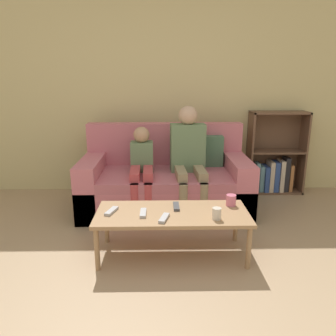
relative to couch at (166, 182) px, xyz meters
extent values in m
plane|color=tan|center=(-0.04, -1.93, -0.30)|extent=(22.00, 22.00, 0.00)
cube|color=beige|center=(-0.04, 0.68, 1.00)|extent=(12.00, 0.06, 2.60)
cube|color=#D1707F|center=(-0.01, -0.05, -0.13)|extent=(1.84, 0.95, 0.34)
cube|color=#C06775|center=(-0.01, -0.14, 0.09)|extent=(1.40, 0.77, 0.10)
cube|color=#D1707F|center=(-0.01, 0.33, 0.39)|extent=(1.84, 0.18, 0.49)
cube|color=#D1707F|center=(-0.82, -0.05, 0.00)|extent=(0.22, 0.95, 0.60)
cube|color=#D1707F|center=(0.80, -0.05, 0.00)|extent=(0.22, 0.95, 0.60)
cube|color=#4C7556|center=(0.49, 0.18, 0.32)|extent=(0.36, 0.12, 0.36)
cube|color=brown|center=(1.08, 0.50, 0.22)|extent=(0.02, 0.28, 1.05)
cube|color=brown|center=(1.77, 0.50, 0.22)|extent=(0.02, 0.28, 1.05)
cube|color=brown|center=(1.42, 0.63, 0.22)|extent=(0.71, 0.02, 1.05)
cube|color=brown|center=(1.42, 0.50, -0.29)|extent=(0.71, 0.28, 0.02)
cube|color=brown|center=(1.42, 0.50, 0.24)|extent=(0.66, 0.28, 0.02)
cube|color=brown|center=(1.42, 0.50, 0.74)|extent=(0.71, 0.28, 0.02)
cube|color=#2D7A4C|center=(1.13, 0.49, -0.11)|extent=(0.06, 0.20, 0.33)
cube|color=#6699A8|center=(1.19, 0.49, -0.09)|extent=(0.04, 0.16, 0.38)
cube|color=#6699A8|center=(1.24, 0.49, -0.11)|extent=(0.06, 0.17, 0.34)
cube|color=#33519E|center=(1.30, 0.50, -0.11)|extent=(0.06, 0.23, 0.33)
cube|color=beige|center=(1.37, 0.50, -0.08)|extent=(0.05, 0.22, 0.39)
cube|color=#33519E|center=(1.43, 0.49, -0.08)|extent=(0.06, 0.20, 0.39)
cube|color=beige|center=(1.50, 0.50, -0.07)|extent=(0.05, 0.23, 0.41)
cube|color=#232328|center=(1.56, 0.49, -0.05)|extent=(0.06, 0.17, 0.45)
cube|color=#B77542|center=(1.63, 0.49, -0.10)|extent=(0.04, 0.16, 0.35)
cylinder|color=#A87F56|center=(-0.55, -1.29, -0.12)|extent=(0.04, 0.04, 0.36)
cylinder|color=#A87F56|center=(0.63, -1.29, -0.12)|extent=(0.04, 0.04, 0.36)
cylinder|color=#A87F56|center=(-0.55, -0.83, -0.12)|extent=(0.04, 0.04, 0.36)
cylinder|color=#A87F56|center=(0.63, -0.83, -0.12)|extent=(0.04, 0.04, 0.36)
cube|color=#A87F56|center=(0.04, -1.06, 0.07)|extent=(1.26, 0.54, 0.03)
cylinder|color=#9E8966|center=(0.17, -0.51, -0.08)|extent=(0.09, 0.09, 0.44)
cylinder|color=#9E8966|center=(0.37, -0.50, -0.08)|extent=(0.09, 0.09, 0.44)
cube|color=#9E8966|center=(0.15, -0.27, 0.19)|extent=(0.12, 0.43, 0.09)
cube|color=#9E8966|center=(0.36, -0.26, 0.19)|extent=(0.12, 0.43, 0.09)
cube|color=#66845B|center=(0.24, -0.01, 0.40)|extent=(0.39, 0.22, 0.53)
sphere|color=#D1A889|center=(0.24, -0.01, 0.76)|extent=(0.21, 0.21, 0.21)
cylinder|color=#C6474C|center=(-0.32, -0.50, -0.08)|extent=(0.09, 0.09, 0.44)
cylinder|color=#C6474C|center=(-0.18, -0.50, -0.08)|extent=(0.09, 0.09, 0.44)
cube|color=#C6474C|center=(-0.32, -0.25, 0.19)|extent=(0.11, 0.43, 0.09)
cube|color=#C6474C|center=(-0.19, -0.25, 0.19)|extent=(0.11, 0.43, 0.09)
cube|color=#66845B|center=(-0.26, 0.00, 0.31)|extent=(0.25, 0.21, 0.33)
sphere|color=tan|center=(-0.26, 0.00, 0.55)|extent=(0.18, 0.18, 0.18)
cylinder|color=pink|center=(0.55, -0.93, 0.13)|extent=(0.09, 0.09, 0.10)
cylinder|color=silver|center=(0.38, -1.21, 0.13)|extent=(0.07, 0.07, 0.09)
cube|color=#B7B7BC|center=(-0.03, -1.20, 0.09)|extent=(0.09, 0.18, 0.02)
cube|color=#B7B7BC|center=(-0.46, -1.06, 0.09)|extent=(0.10, 0.18, 0.02)
cube|color=#B7B7BC|center=(-0.20, -1.10, 0.09)|extent=(0.05, 0.17, 0.02)
cube|color=#47474C|center=(0.08, -0.97, 0.09)|extent=(0.05, 0.17, 0.02)
camera|label=1|loc=(-0.04, -3.56, 1.15)|focal=35.00mm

